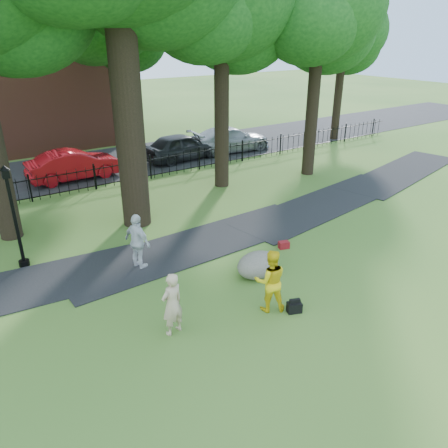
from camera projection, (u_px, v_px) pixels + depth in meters
ground at (238, 304)px, 12.57m from camera, size 120.00×120.00×0.00m
footpath at (198, 245)px, 16.03m from camera, size 36.07×3.85×0.03m
street at (72, 170)px, 24.65m from camera, size 80.00×7.00×0.02m
iron_fence at (95, 178)px, 21.39m from camera, size 44.00×0.04×1.20m
tree_row at (117, 2)px, 15.87m from camera, size 26.82×7.96×12.42m
woman at (172, 304)px, 11.02m from camera, size 0.71×0.55×1.75m
man at (270, 281)px, 11.97m from camera, size 1.12×1.04×1.84m
pedestrian at (138, 242)px, 14.10m from camera, size 0.78×1.20×1.90m
boulder at (258, 263)px, 13.88m from camera, size 1.62×1.34×0.84m
lamppost at (15, 219)px, 13.92m from camera, size 0.34×0.34×3.47m
backpack at (294, 307)px, 12.14m from camera, size 0.46×0.38×0.30m
red_bag at (284, 245)px, 15.73m from camera, size 0.43×0.34×0.26m
red_sedan at (74, 165)px, 22.78m from camera, size 4.75×1.70×1.56m
grey_car at (181, 147)px, 26.24m from camera, size 4.90×2.25×1.63m
silver_car at (230, 139)px, 28.13m from camera, size 5.53×2.55×1.57m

